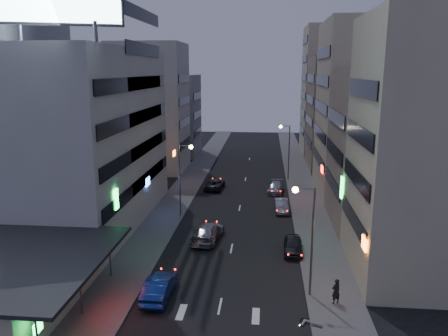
# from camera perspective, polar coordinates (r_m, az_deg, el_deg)

# --- Properties ---
(sidewalk_left) EXTENTS (4.00, 120.00, 0.12)m
(sidewalk_left) POSITION_cam_1_polar(r_m,az_deg,el_deg) (56.49, -5.83, -3.67)
(sidewalk_left) COLOR #4C4C4F
(sidewalk_left) RESTS_ON ground
(sidewalk_right) EXTENTS (4.00, 120.00, 0.12)m
(sidewalk_right) POSITION_cam_1_polar(r_m,az_deg,el_deg) (55.66, 10.58, -4.07)
(sidewalk_right) COLOR #4C4C4F
(sidewalk_right) RESTS_ON ground
(food_court) EXTENTS (11.00, 13.00, 3.88)m
(food_court) POSITION_cam_1_polar(r_m,az_deg,el_deg) (33.29, -26.24, -13.47)
(food_court) COLOR #BCB693
(food_court) RESTS_ON ground
(white_building) EXTENTS (14.00, 24.00, 18.00)m
(white_building) POSITION_cam_1_polar(r_m,az_deg,el_deg) (47.99, -19.08, 3.71)
(white_building) COLOR #B8B7B2
(white_building) RESTS_ON ground
(grey_tower) EXTENTS (10.00, 14.00, 34.00)m
(grey_tower) POSITION_cam_1_polar(r_m,az_deg,el_deg) (54.43, -27.24, 12.48)
(grey_tower) COLOR gray
(grey_tower) RESTS_ON ground
(shophouse_near) EXTENTS (10.00, 11.00, 20.00)m
(shophouse_near) POSITION_cam_1_polar(r_m,az_deg,el_deg) (36.20, 24.98, 2.08)
(shophouse_near) COLOR #BCB693
(shophouse_near) RESTS_ON ground
(shophouse_mid) EXTENTS (11.00, 12.00, 16.00)m
(shophouse_mid) POSITION_cam_1_polar(r_m,az_deg,el_deg) (47.49, 20.85, 2.26)
(shophouse_mid) COLOR gray
(shophouse_mid) RESTS_ON ground
(shophouse_far) EXTENTS (10.00, 14.00, 22.00)m
(shophouse_far) POSITION_cam_1_polar(r_m,az_deg,el_deg) (59.55, 17.39, 7.40)
(shophouse_far) COLOR #BCB693
(shophouse_far) RESTS_ON ground
(far_left_a) EXTENTS (11.00, 10.00, 20.00)m
(far_left_a) POSITION_cam_1_polar(r_m,az_deg,el_deg) (70.80, -9.63, 7.74)
(far_left_a) COLOR #B8B7B2
(far_left_a) RESTS_ON ground
(far_left_b) EXTENTS (12.00, 10.00, 15.00)m
(far_left_b) POSITION_cam_1_polar(r_m,az_deg,el_deg) (83.70, -7.59, 6.83)
(far_left_b) COLOR gray
(far_left_b) RESTS_ON ground
(far_right_a) EXTENTS (11.00, 12.00, 18.00)m
(far_right_a) POSITION_cam_1_polar(r_m,az_deg,el_deg) (74.50, 15.37, 6.94)
(far_right_a) COLOR gray
(far_right_a) RESTS_ON ground
(far_right_b) EXTENTS (12.00, 12.00, 24.00)m
(far_right_b) POSITION_cam_1_polar(r_m,az_deg,el_deg) (88.16, 14.29, 9.79)
(far_right_b) COLOR #BCB693
(far_right_b) RESTS_ON ground
(street_lamp_right_near) EXTENTS (1.60, 0.44, 8.02)m
(street_lamp_right_near) POSITION_cam_1_polar(r_m,az_deg,el_deg) (31.11, 10.81, -7.39)
(street_lamp_right_near) COLOR #595B60
(street_lamp_right_near) RESTS_ON sidewalk_right
(street_lamp_left) EXTENTS (1.60, 0.44, 8.02)m
(street_lamp_left) POSITION_cam_1_polar(r_m,az_deg,el_deg) (47.16, -5.37, -0.29)
(street_lamp_left) COLOR #595B60
(street_lamp_left) RESTS_ON sidewalk_left
(street_lamp_right_far) EXTENTS (1.60, 0.44, 8.02)m
(street_lamp_right_far) POSITION_cam_1_polar(r_m,az_deg,el_deg) (64.05, 8.16, 3.10)
(street_lamp_right_far) COLOR #595B60
(street_lamp_right_far) RESTS_ON sidewalk_right
(parked_car_right_near) EXTENTS (1.77, 4.14, 1.40)m
(parked_car_right_near) POSITION_cam_1_polar(r_m,az_deg,el_deg) (39.87, 9.01, -9.92)
(parked_car_right_near) COLOR #27282C
(parked_car_right_near) RESTS_ON ground
(parked_car_right_mid) EXTENTS (1.68, 4.24, 1.37)m
(parked_car_right_mid) POSITION_cam_1_polar(r_m,az_deg,el_deg) (50.74, 7.50, -4.88)
(parked_car_right_mid) COLOR #A8ADB1
(parked_car_right_mid) RESTS_ON ground
(parked_car_left) EXTENTS (2.67, 5.14, 1.38)m
(parked_car_left) POSITION_cam_1_polar(r_m,az_deg,el_deg) (59.63, -1.24, -2.09)
(parked_car_left) COLOR #2A292F
(parked_car_left) RESTS_ON ground
(parked_car_right_far) EXTENTS (2.31, 4.80, 1.35)m
(parked_car_right_far) POSITION_cam_1_polar(r_m,az_deg,el_deg) (58.28, 6.78, -2.55)
(parked_car_right_far) COLOR gray
(parked_car_right_far) RESTS_ON ground
(road_car_blue) EXTENTS (1.76, 4.86, 1.59)m
(road_car_blue) POSITION_cam_1_polar(r_m,az_deg,el_deg) (32.58, -8.42, -15.14)
(road_car_blue) COLOR navy
(road_car_blue) RESTS_ON ground
(road_car_silver) EXTENTS (2.97, 5.96, 1.66)m
(road_car_silver) POSITION_cam_1_polar(r_m,az_deg,el_deg) (42.09, -2.15, -8.32)
(road_car_silver) COLOR #95969C
(road_car_silver) RESTS_ON ground
(person) EXTENTS (0.79, 0.70, 1.83)m
(person) POSITION_cam_1_polar(r_m,az_deg,el_deg) (32.15, 14.42, -15.34)
(person) COLOR black
(person) RESTS_ON sidewalk_right
(scooter_black_b) EXTENTS (1.14, 2.10, 1.22)m
(scooter_black_b) POSITION_cam_1_polar(r_m,az_deg,el_deg) (28.53, 14.27, -19.94)
(scooter_black_b) COLOR black
(scooter_black_b) RESTS_ON sidewalk_right
(scooter_silver_b) EXTENTS (1.31, 2.01, 1.17)m
(scooter_silver_b) POSITION_cam_1_polar(r_m,az_deg,el_deg) (29.84, 12.95, -18.34)
(scooter_silver_b) COLOR gray
(scooter_silver_b) RESTS_ON sidewalk_right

